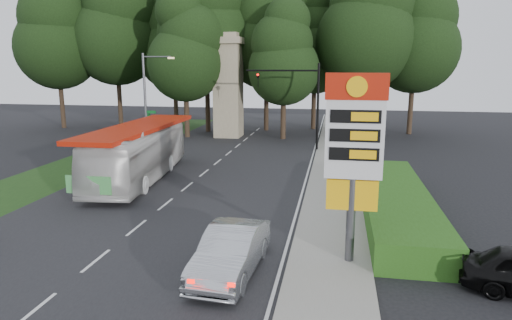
% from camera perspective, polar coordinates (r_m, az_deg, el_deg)
% --- Properties ---
extents(ground, '(120.00, 120.00, 0.00)m').
position_cam_1_polar(ground, '(17.84, -20.16, -12.45)').
color(ground, black).
rests_on(ground, ground).
extents(road_surface, '(14.00, 80.00, 0.02)m').
position_cam_1_polar(road_surface, '(28.22, -7.96, -2.82)').
color(road_surface, black).
rests_on(road_surface, ground).
extents(sidewalk_right, '(3.00, 80.00, 0.12)m').
position_cam_1_polar(sidewalk_right, '(26.87, 9.59, -3.52)').
color(sidewalk_right, gray).
rests_on(sidewalk_right, ground).
extents(grass_verge_left, '(5.00, 50.00, 0.02)m').
position_cam_1_polar(grass_verge_left, '(37.37, -19.06, 0.27)').
color(grass_verge_left, '#193814').
rests_on(grass_verge_left, ground).
extents(hedge, '(3.00, 14.00, 1.20)m').
position_cam_1_polar(hedge, '(23.06, 17.01, -5.09)').
color(hedge, '#275215').
rests_on(hedge, ground).
extents(gas_station_pylon, '(2.10, 0.45, 6.85)m').
position_cam_1_polar(gas_station_pylon, '(16.15, 12.17, 2.05)').
color(gas_station_pylon, '#59595E').
rests_on(gas_station_pylon, ground).
extents(traffic_signal_mast, '(6.10, 0.35, 7.20)m').
position_cam_1_polar(traffic_signal_mast, '(38.10, 5.78, 8.17)').
color(traffic_signal_mast, black).
rests_on(traffic_signal_mast, ground).
extents(streetlight_signs, '(2.75, 0.98, 8.00)m').
position_cam_1_polar(streetlight_signs, '(39.24, -13.42, 7.67)').
color(streetlight_signs, '#59595E').
rests_on(streetlight_signs, ground).
extents(monument, '(3.00, 3.00, 10.05)m').
position_cam_1_polar(monument, '(45.22, -3.49, 9.34)').
color(monument, gray).
rests_on(monument, ground).
extents(tree_far_west, '(8.96, 8.96, 17.60)m').
position_cam_1_polar(tree_far_west, '(56.11, -23.76, 14.59)').
color(tree_far_west, '#2D2116').
rests_on(tree_far_west, ground).
extents(tree_west_mid, '(9.80, 9.80, 19.25)m').
position_cam_1_polar(tree_west_mid, '(54.93, -17.22, 16.18)').
color(tree_west_mid, '#2D2116').
rests_on(tree_west_mid, ground).
extents(tree_west_near, '(8.40, 8.40, 16.50)m').
position_cam_1_polar(tree_west_near, '(54.27, -10.28, 14.80)').
color(tree_west_near, '#2D2116').
rests_on(tree_west_near, ground).
extents(tree_center_left, '(10.08, 10.08, 19.80)m').
position_cam_1_polar(tree_center_left, '(49.08, -6.31, 17.58)').
color(tree_center_left, '#2D2116').
rests_on(tree_center_left, ground).
extents(tree_center_right, '(9.24, 9.24, 18.15)m').
position_cam_1_polar(tree_center_right, '(49.65, 1.34, 16.42)').
color(tree_center_right, '#2D2116').
rests_on(tree_center_right, ground).
extents(tree_east_near, '(8.12, 8.12, 15.95)m').
position_cam_1_polar(tree_east_near, '(51.04, 7.44, 14.70)').
color(tree_east_near, '#2D2116').
rests_on(tree_east_near, ground).
extents(tree_east_mid, '(9.52, 9.52, 18.70)m').
position_cam_1_polar(tree_east_mid, '(47.17, 13.59, 16.75)').
color(tree_east_mid, '#2D2116').
rests_on(tree_east_mid, ground).
extents(tree_far_east, '(8.68, 8.68, 17.05)m').
position_cam_1_polar(tree_far_east, '(49.58, 19.37, 15.00)').
color(tree_far_east, '#2D2116').
rests_on(tree_far_east, ground).
extents(tree_monument_left, '(7.28, 7.28, 14.30)m').
position_cam_1_polar(tree_monument_left, '(45.35, -8.92, 13.74)').
color(tree_monument_left, '#2D2116').
rests_on(tree_monument_left, ground).
extents(tree_monument_right, '(6.72, 6.72, 13.20)m').
position_cam_1_polar(tree_monument_right, '(43.72, 3.52, 13.06)').
color(tree_monument_right, '#2D2116').
rests_on(tree_monument_right, ground).
extents(transit_bus, '(4.13, 12.47, 3.41)m').
position_cam_1_polar(transit_bus, '(29.31, -14.43, 0.87)').
color(transit_bus, silver).
rests_on(transit_bus, ground).
extents(sedan_silver, '(2.05, 5.08, 1.64)m').
position_cam_1_polar(sedan_silver, '(16.04, -3.16, -11.31)').
color(sedan_silver, '#B1B4B9').
rests_on(sedan_silver, ground).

